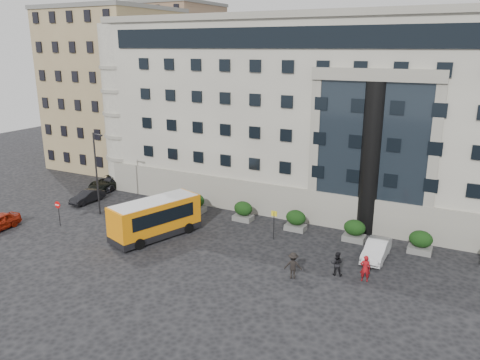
# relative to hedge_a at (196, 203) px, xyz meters

# --- Properties ---
(ground) EXTENTS (120.00, 120.00, 0.00)m
(ground) POSITION_rel_hedge_a_xyz_m (4.00, -7.80, -0.93)
(ground) COLOR black
(ground) RESTS_ON ground
(civic_building) EXTENTS (44.00, 24.00, 18.00)m
(civic_building) POSITION_rel_hedge_a_xyz_m (10.00, 14.20, 8.07)
(civic_building) COLOR gray
(civic_building) RESTS_ON ground
(entrance_column) EXTENTS (1.80, 1.80, 13.00)m
(entrance_column) POSITION_rel_hedge_a_xyz_m (16.00, 2.50, 5.57)
(entrance_column) COLOR black
(entrance_column) RESTS_ON ground
(apartment_near) EXTENTS (14.00, 14.00, 20.00)m
(apartment_near) POSITION_rel_hedge_a_xyz_m (-20.00, 12.20, 9.07)
(apartment_near) COLOR #927C55
(apartment_near) RESTS_ON ground
(apartment_far) EXTENTS (13.00, 13.00, 22.00)m
(apartment_far) POSITION_rel_hedge_a_xyz_m (-23.00, 30.20, 10.07)
(apartment_far) COLOR #81644B
(apartment_far) RESTS_ON ground
(hedge_a) EXTENTS (1.80, 1.26, 1.84)m
(hedge_a) POSITION_rel_hedge_a_xyz_m (0.00, 0.00, 0.00)
(hedge_a) COLOR #60605D
(hedge_a) RESTS_ON ground
(hedge_b) EXTENTS (1.80, 1.26, 1.84)m
(hedge_b) POSITION_rel_hedge_a_xyz_m (5.20, 0.00, 0.00)
(hedge_b) COLOR #60605D
(hedge_b) RESTS_ON ground
(hedge_c) EXTENTS (1.80, 1.26, 1.84)m
(hedge_c) POSITION_rel_hedge_a_xyz_m (10.40, 0.00, 0.00)
(hedge_c) COLOR #60605D
(hedge_c) RESTS_ON ground
(hedge_d) EXTENTS (1.80, 1.26, 1.84)m
(hedge_d) POSITION_rel_hedge_a_xyz_m (15.60, 0.00, 0.00)
(hedge_d) COLOR #60605D
(hedge_d) RESTS_ON ground
(hedge_e) EXTENTS (1.80, 1.26, 1.84)m
(hedge_e) POSITION_rel_hedge_a_xyz_m (20.80, 0.00, 0.00)
(hedge_e) COLOR #60605D
(hedge_e) RESTS_ON ground
(street_lamp) EXTENTS (1.16, 0.18, 8.00)m
(street_lamp) POSITION_rel_hedge_a_xyz_m (-7.94, -4.80, 3.44)
(street_lamp) COLOR #262628
(street_lamp) RESTS_ON ground
(bus_stop_sign) EXTENTS (0.50, 0.08, 2.52)m
(bus_stop_sign) POSITION_rel_hedge_a_xyz_m (9.50, -2.80, 0.80)
(bus_stop_sign) COLOR #262628
(bus_stop_sign) RESTS_ON ground
(no_entry_sign) EXTENTS (0.64, 0.16, 2.32)m
(no_entry_sign) POSITION_rel_hedge_a_xyz_m (-9.00, -8.84, 0.72)
(no_entry_sign) COLOR #262628
(no_entry_sign) RESTS_ON ground
(minibus) EXTENTS (5.07, 8.22, 3.24)m
(minibus) POSITION_rel_hedge_a_xyz_m (0.31, -6.84, 0.85)
(minibus) COLOR orange
(minibus) RESTS_ON ground
(red_truck) EXTENTS (2.85, 5.33, 2.76)m
(red_truck) POSITION_rel_hedge_a_xyz_m (-9.53, 8.70, 0.48)
(red_truck) COLOR maroon
(red_truck) RESTS_ON ground
(parked_car_b) EXTENTS (1.53, 3.93, 1.28)m
(parked_car_b) POSITION_rel_hedge_a_xyz_m (-11.57, -2.80, -0.29)
(parked_car_b) COLOR black
(parked_car_b) RESTS_ON ground
(parked_car_c) EXTENTS (2.51, 5.03, 1.40)m
(parked_car_c) POSITION_rel_hedge_a_xyz_m (-12.91, 2.46, -0.23)
(parked_car_c) COLOR black
(parked_car_c) RESTS_ON ground
(parked_car_d) EXTENTS (3.00, 5.58, 1.49)m
(parked_car_d) POSITION_rel_hedge_a_xyz_m (-13.00, 2.26, -0.18)
(parked_car_d) COLOR black
(parked_car_d) RESTS_ON ground
(white_taxi) EXTENTS (1.60, 4.42, 1.45)m
(white_taxi) POSITION_rel_hedge_a_xyz_m (17.95, -2.63, -0.21)
(white_taxi) COLOR silver
(white_taxi) RESTS_ON ground
(pedestrian_a) EXTENTS (0.78, 0.60, 1.92)m
(pedestrian_a) POSITION_rel_hedge_a_xyz_m (18.00, -6.64, 0.03)
(pedestrian_a) COLOR maroon
(pedestrian_a) RESTS_ON ground
(pedestrian_b) EXTENTS (0.96, 0.80, 1.77)m
(pedestrian_b) POSITION_rel_hedge_a_xyz_m (16.01, -6.66, -0.05)
(pedestrian_b) COLOR black
(pedestrian_b) RESTS_ON ground
(pedestrian_c) EXTENTS (1.40, 1.06, 1.93)m
(pedestrian_c) POSITION_rel_hedge_a_xyz_m (13.42, -8.50, 0.03)
(pedestrian_c) COLOR black
(pedestrian_c) RESTS_ON ground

